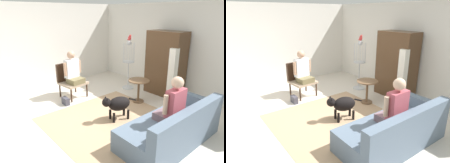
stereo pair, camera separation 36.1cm
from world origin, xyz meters
TOP-DOWN VIEW (x-y plane):
  - ground_plane at (0.00, 0.00)m, footprint 7.19×7.19m
  - back_wall at (0.00, 2.68)m, footprint 6.59×0.12m
  - left_wall at (-3.06, 0.30)m, footprint 0.12×5.84m
  - area_rug at (0.16, 0.02)m, footprint 2.52×2.60m
  - couch at (1.47, 0.39)m, footprint 0.96×2.05m
  - armchair at (-1.72, 0.11)m, footprint 0.69×0.70m
  - person_on_couch at (1.44, 0.35)m, footprint 0.44×0.55m
  - person_on_armchair at (-1.56, 0.13)m, footprint 0.46×0.55m
  - round_end_table at (-0.16, 1.26)m, footprint 0.55×0.55m
  - dog at (0.19, 0.19)m, footprint 0.43×0.81m
  - bird_cage_stand at (-1.08, 1.81)m, footprint 0.36×0.36m
  - parrot at (-1.06, 1.81)m, footprint 0.17×0.10m
  - column_lamp at (0.37, 1.97)m, footprint 0.20×0.20m
  - armoire_cabinet at (-0.07, 2.27)m, footprint 1.04×0.56m
  - handbag at (-1.28, -0.30)m, footprint 0.24×0.11m

SIDE VIEW (x-z plane):
  - ground_plane at x=0.00m, z-range 0.00..0.00m
  - area_rug at x=0.16m, z-range 0.00..0.01m
  - handbag at x=-1.28m, z-range 0.00..0.19m
  - couch at x=1.47m, z-range -0.11..0.69m
  - dog at x=0.19m, z-range 0.08..0.67m
  - round_end_table at x=-0.16m, z-range 0.11..0.72m
  - armchair at x=-1.72m, z-range 0.06..1.01m
  - bird_cage_stand at x=-1.08m, z-range -0.05..1.45m
  - column_lamp at x=0.37m, z-range -0.01..1.42m
  - person_on_couch at x=1.44m, z-range 0.33..1.19m
  - person_on_armchair at x=-1.56m, z-range 0.36..1.22m
  - armoire_cabinet at x=-0.07m, z-range 0.00..1.81m
  - back_wall at x=0.00m, z-range 0.00..2.56m
  - left_wall at x=-3.06m, z-range 0.00..2.56m
  - parrot at x=-1.06m, z-range 1.49..1.66m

